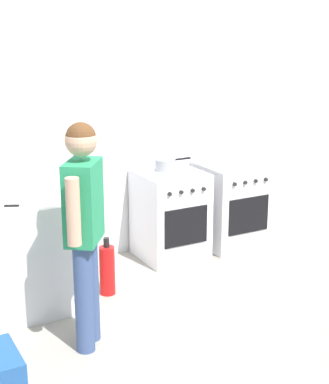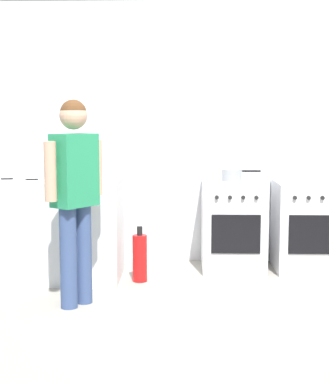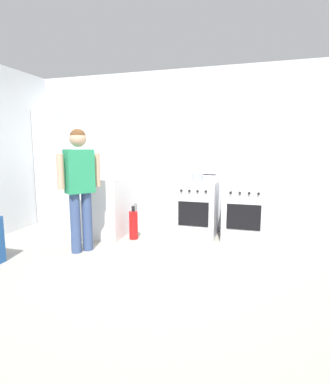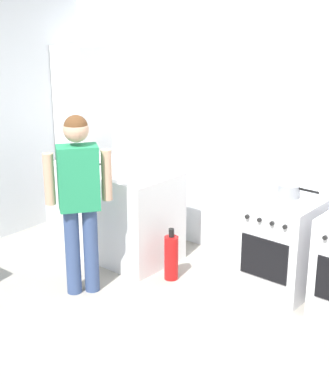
# 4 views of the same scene
# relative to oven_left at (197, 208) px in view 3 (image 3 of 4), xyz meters

# --- Properties ---
(ground_plane) EXTENTS (8.00, 8.00, 0.00)m
(ground_plane) POSITION_rel_oven_left_xyz_m (-0.35, -1.58, -0.43)
(ground_plane) COLOR gray
(back_wall) EXTENTS (6.00, 0.10, 2.60)m
(back_wall) POSITION_rel_oven_left_xyz_m (-0.35, 0.37, 0.87)
(back_wall) COLOR silver
(back_wall) RESTS_ON ground
(counter_unit) EXTENTS (1.30, 0.70, 0.90)m
(counter_unit) POSITION_rel_oven_left_xyz_m (-1.70, -0.38, 0.02)
(counter_unit) COLOR silver
(counter_unit) RESTS_ON ground
(oven_left) EXTENTS (0.60, 0.62, 0.85)m
(oven_left) POSITION_rel_oven_left_xyz_m (0.00, 0.00, 0.00)
(oven_left) COLOR silver
(oven_left) RESTS_ON ground
(oven_right) EXTENTS (0.62, 0.62, 0.85)m
(oven_right) POSITION_rel_oven_left_xyz_m (0.71, 0.00, 0.00)
(oven_right) COLOR silver
(oven_right) RESTS_ON ground
(pot) EXTENTS (0.38, 0.20, 0.11)m
(pot) POSITION_rel_oven_left_xyz_m (-0.01, 0.08, 0.48)
(pot) COLOR gray
(pot) RESTS_ON oven_left
(knife_utility) EXTENTS (0.24, 0.14, 0.01)m
(knife_utility) POSITION_rel_oven_left_xyz_m (-1.58, -0.56, 0.48)
(knife_utility) COLOR silver
(knife_utility) RESTS_ON counter_unit
(knife_bread) EXTENTS (0.35, 0.09, 0.01)m
(knife_bread) POSITION_rel_oven_left_xyz_m (-1.98, -0.32, 0.48)
(knife_bread) COLOR silver
(knife_bread) RESTS_ON counter_unit
(knife_carving) EXTENTS (0.33, 0.12, 0.01)m
(knife_carving) POSITION_rel_oven_left_xyz_m (-1.76, -0.36, 0.48)
(knife_carving) COLOR silver
(knife_carving) RESTS_ON counter_unit
(person) EXTENTS (0.37, 0.48, 1.59)m
(person) POSITION_rel_oven_left_xyz_m (-1.31, -1.17, 0.52)
(person) COLOR #384C7A
(person) RESTS_ON ground
(fire_extinguisher) EXTENTS (0.13, 0.13, 0.50)m
(fire_extinguisher) POSITION_rel_oven_left_xyz_m (-0.87, -0.48, -0.21)
(fire_extinguisher) COLOR red
(fire_extinguisher) RESTS_ON ground
(larder_cabinet) EXTENTS (0.48, 0.44, 2.00)m
(larder_cabinet) POSITION_rel_oven_left_xyz_m (-2.65, 0.10, 0.57)
(larder_cabinet) COLOR silver
(larder_cabinet) RESTS_ON ground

